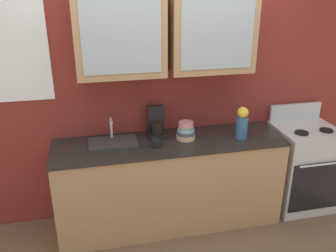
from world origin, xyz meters
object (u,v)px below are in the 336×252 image
(vase, at_px, (242,123))
(sink_faucet, at_px, (113,142))
(stove_range, at_px, (302,166))
(coffee_maker, at_px, (156,125))
(cup_near_sink, at_px, (156,143))
(bowl_stack, at_px, (186,131))

(vase, bearing_deg, sink_faucet, 174.42)
(stove_range, distance_m, sink_faucet, 2.05)
(coffee_maker, bearing_deg, cup_near_sink, -100.99)
(bowl_stack, xyz_separation_m, cup_near_sink, (-0.31, -0.13, -0.04))
(coffee_maker, bearing_deg, stove_range, -6.55)
(stove_range, bearing_deg, coffee_maker, 173.45)
(stove_range, xyz_separation_m, cup_near_sink, (-1.61, -0.10, 0.48))
(sink_faucet, height_order, vase, vase)
(sink_faucet, distance_m, vase, 1.24)
(stove_range, height_order, vase, vase)
(sink_faucet, relative_size, vase, 1.42)
(stove_range, relative_size, coffee_maker, 3.73)
(vase, distance_m, cup_near_sink, 0.85)
(stove_range, distance_m, coffee_maker, 1.66)
(stove_range, bearing_deg, vase, -174.95)
(stove_range, xyz_separation_m, coffee_maker, (-1.56, 0.18, 0.55))
(bowl_stack, relative_size, cup_near_sink, 1.71)
(sink_faucet, height_order, cup_near_sink, sink_faucet)
(sink_faucet, xyz_separation_m, vase, (1.22, -0.12, 0.13))
(stove_range, relative_size, vase, 3.44)
(vase, bearing_deg, stove_range, 5.05)
(bowl_stack, relative_size, coffee_maker, 0.63)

